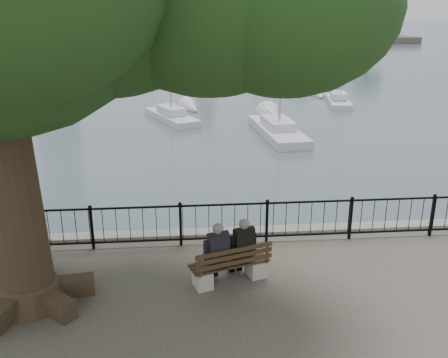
{
  "coord_description": "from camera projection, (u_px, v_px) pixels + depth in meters",
  "views": [
    {
      "loc": [
        -0.91,
        -7.99,
        5.28
      ],
      "look_at": [
        0.0,
        2.5,
        1.6
      ],
      "focal_mm": 40.0,
      "sensor_mm": 36.0,
      "label": 1
    }
  ],
  "objects": [
    {
      "name": "harbor",
      "position": [
        222.0,
        252.0,
        12.31
      ],
      "size": [
        260.0,
        260.0,
        1.2
      ],
      "color": "slate",
      "rests_on": "ground"
    },
    {
      "name": "railing",
      "position": [
        224.0,
        222.0,
        11.49
      ],
      "size": [
        22.06,
        0.06,
        1.0
      ],
      "color": "black",
      "rests_on": "ground"
    },
    {
      "name": "bench",
      "position": [
        230.0,
        269.0,
        9.97
      ],
      "size": [
        1.68,
        0.95,
        0.85
      ],
      "color": "#A39C91",
      "rests_on": "ground"
    },
    {
      "name": "person_left",
      "position": [
        216.0,
        255.0,
        9.84
      ],
      "size": [
        0.53,
        0.74,
        1.35
      ],
      "color": "black",
      "rests_on": "ground"
    },
    {
      "name": "person_right",
      "position": [
        241.0,
        250.0,
        10.04
      ],
      "size": [
        0.53,
        0.74,
        1.35
      ],
      "color": "black",
      "rests_on": "ground"
    },
    {
      "name": "lion_monument",
      "position": [
        205.0,
        44.0,
        56.08
      ],
      "size": [
        5.72,
        5.72,
        8.51
      ],
      "color": "slate",
      "rests_on": "ground"
    },
    {
      "name": "sailboat_b",
      "position": [
        172.0,
        115.0,
        28.55
      ],
      "size": [
        3.31,
        5.12,
        10.02
      ],
      "color": "silver",
      "rests_on": "ground"
    },
    {
      "name": "sailboat_c",
      "position": [
        278.0,
        129.0,
        25.24
      ],
      "size": [
        2.22,
        6.17,
        12.82
      ],
      "color": "silver",
      "rests_on": "ground"
    },
    {
      "name": "sailboat_d",
      "position": [
        338.0,
        100.0,
        33.24
      ],
      "size": [
        2.12,
        4.83,
        8.76
      ],
      "color": "silver",
      "rests_on": "ground"
    },
    {
      "name": "sailboat_e",
      "position": [
        14.0,
        100.0,
        33.08
      ],
      "size": [
        3.05,
        6.1,
        12.07
      ],
      "color": "silver",
      "rests_on": "ground"
    },
    {
      "name": "sailboat_f",
      "position": [
        213.0,
        76.0,
        43.85
      ],
      "size": [
        2.5,
        5.92,
        12.14
      ],
      "color": "silver",
      "rests_on": "ground"
    },
    {
      "name": "sailboat_g",
      "position": [
        256.0,
        78.0,
        42.65
      ],
      "size": [
        3.66,
        5.74,
        11.3
      ],
      "color": "silver",
      "rests_on": "ground"
    },
    {
      "name": "sailboat_h",
      "position": [
        151.0,
        75.0,
        44.27
      ],
      "size": [
        2.68,
        5.14,
        12.48
      ],
      "color": "silver",
      "rests_on": "ground"
    },
    {
      "name": "sailboat_i",
      "position": [
        34.0,
        101.0,
        32.63
      ],
      "size": [
        3.16,
        5.34,
        11.58
      ],
      "color": "silver",
      "rests_on": "ground"
    },
    {
      "name": "far_shore",
      "position": [
        334.0,
        19.0,
        85.14
      ],
      "size": [
        30.0,
        8.6,
        9.18
      ],
      "color": "#453F35",
      "rests_on": "ground"
    }
  ]
}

